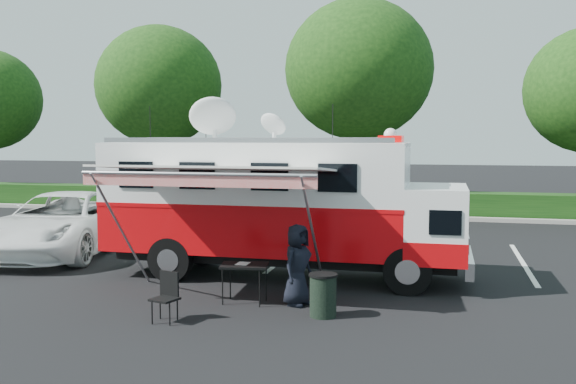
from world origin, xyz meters
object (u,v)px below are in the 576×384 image
at_px(white_suv, 65,254).
at_px(folding_table, 244,267).
at_px(command_truck, 280,204).
at_px(trash_bin, 323,295).

relative_size(white_suv, folding_table, 6.08).
relative_size(command_truck, trash_bin, 10.58).
distance_m(command_truck, trash_bin, 3.54).
relative_size(folding_table, trash_bin, 1.28).
bearing_deg(white_suv, command_truck, -20.53).
bearing_deg(command_truck, folding_table, -92.26).
xyz_separation_m(command_truck, folding_table, (-0.09, -2.36, -0.97)).
bearing_deg(command_truck, trash_bin, -62.19).
bearing_deg(trash_bin, folding_table, 161.14).
height_order(command_truck, folding_table, command_truck).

